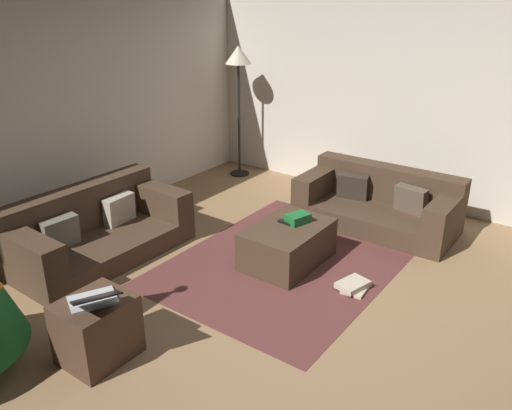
{
  "coord_description": "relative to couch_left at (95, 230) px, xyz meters",
  "views": [
    {
      "loc": [
        -3.11,
        -1.95,
        2.6
      ],
      "look_at": [
        0.42,
        0.63,
        0.75
      ],
      "focal_mm": 36.74,
      "sensor_mm": 36.0,
      "label": 1
    }
  ],
  "objects": [
    {
      "name": "ottoman",
      "position": [
        1.01,
        -1.7,
        -0.07
      ],
      "size": [
        0.91,
        0.62,
        0.4
      ],
      "primitive_type": "cube",
      "color": "#473323",
      "rests_on": "ground_plane"
    },
    {
      "name": "tv_remote",
      "position": [
        1.06,
        -1.64,
        0.14
      ],
      "size": [
        0.07,
        0.16,
        0.02
      ],
      "primitive_type": "cube",
      "rotation": [
        0.0,
        0.0,
        -0.1
      ],
      "color": "black",
      "rests_on": "ottoman"
    },
    {
      "name": "laptop",
      "position": [
        -1.07,
        -1.42,
        0.28
      ],
      "size": [
        0.48,
        0.51,
        0.19
      ],
      "color": "silver",
      "rests_on": "side_table"
    },
    {
      "name": "book_stack",
      "position": [
        0.93,
        -2.49,
        -0.22
      ],
      "size": [
        0.33,
        0.28,
        0.08
      ],
      "color": "beige",
      "rests_on": "ground_plane"
    },
    {
      "name": "couch_left",
      "position": [
        0.0,
        0.0,
        0.0
      ],
      "size": [
        1.82,
        0.95,
        0.69
      ],
      "rotation": [
        0.0,
        0.0,
        3.12
      ],
      "color": "#473323",
      "rests_on": "ground_plane"
    },
    {
      "name": "area_rug",
      "position": [
        1.01,
        -1.7,
        -0.26
      ],
      "size": [
        2.6,
        2.0,
        0.01
      ],
      "primitive_type": "cube",
      "color": "brown",
      "rests_on": "ground_plane"
    },
    {
      "name": "corner_partition",
      "position": [
        3.31,
        -2.25,
        1.03
      ],
      "size": [
        0.12,
        6.4,
        2.6
      ],
      "primitive_type": "cube",
      "color": "silver",
      "rests_on": "ground_plane"
    },
    {
      "name": "ground_plane",
      "position": [
        0.17,
        -2.25,
        -0.27
      ],
      "size": [
        6.4,
        6.4,
        0.0
      ],
      "primitive_type": "plane",
      "color": "#93704C"
    },
    {
      "name": "corner_lamp",
      "position": [
        2.84,
        0.31,
        1.31
      ],
      "size": [
        0.36,
        0.36,
        1.84
      ],
      "color": "black",
      "rests_on": "ground_plane"
    },
    {
      "name": "side_table",
      "position": [
        -1.05,
        -1.36,
        -0.02
      ],
      "size": [
        0.52,
        0.44,
        0.49
      ],
      "primitive_type": "cube",
      "color": "#4C3323",
      "rests_on": "ground_plane"
    },
    {
      "name": "couch_right",
      "position": [
        2.41,
        -2.07,
        -0.01
      ],
      "size": [
        0.87,
        1.78,
        0.65
      ],
      "rotation": [
        0.0,
        0.0,
        1.58
      ],
      "color": "#473323",
      "rests_on": "ground_plane"
    },
    {
      "name": "rear_partition",
      "position": [
        0.17,
        0.89,
        1.03
      ],
      "size": [
        6.4,
        0.12,
        2.6
      ],
      "primitive_type": "cube",
      "color": "silver",
      "rests_on": "ground_plane"
    },
    {
      "name": "gift_box",
      "position": [
        1.14,
        -1.74,
        0.18
      ],
      "size": [
        0.26,
        0.22,
        0.09
      ],
      "primitive_type": "cube",
      "rotation": [
        0.0,
        0.0,
        -0.29
      ],
      "color": "#19662D",
      "rests_on": "ottoman"
    }
  ]
}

